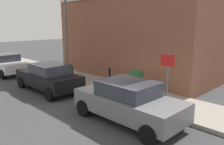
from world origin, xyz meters
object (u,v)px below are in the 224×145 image
object	(u,v)px
car_white	(6,64)
bollard_far_kerb	(72,74)
lamppost	(66,28)
car_grey	(128,101)
bollard_near_cabinet	(110,76)
utility_cabinet	(136,83)
car_black	(49,77)
street_sign	(167,74)

from	to	relation	value
car_white	bollard_far_kerb	world-z (taller)	car_white
lamppost	bollard_far_kerb	bearing A→B (deg)	-116.18
car_grey	lamppost	xyz separation A→B (m)	(2.31, 7.28, 2.52)
car_white	bollard_near_cabinet	size ratio (longest dim) A/B	3.88
utility_cabinet	bollard_far_kerb	size ratio (longest dim) A/B	1.11
car_grey	lamppost	size ratio (longest dim) A/B	0.74
car_grey	car_black	size ratio (longest dim) A/B	0.99
car_black	lamppost	bearing A→B (deg)	-53.53
car_white	bollard_far_kerb	bearing A→B (deg)	-166.08
utility_cabinet	lamppost	distance (m)	6.22
car_black	bollard_near_cabinet	bearing A→B (deg)	-126.28
lamppost	car_grey	bearing A→B (deg)	-107.61
utility_cabinet	car_black	bearing A→B (deg)	122.52
car_grey	car_white	size ratio (longest dim) A/B	1.05
car_grey	car_white	world-z (taller)	car_grey
car_black	utility_cabinet	size ratio (longest dim) A/B	3.70
bollard_far_kerb	lamppost	bearing A→B (deg)	63.82
car_grey	bollard_far_kerb	size ratio (longest dim) A/B	4.07
street_sign	lamppost	bearing A→B (deg)	84.01
car_grey	lamppost	world-z (taller)	lamppost
car_black	bollard_far_kerb	distance (m)	1.52
car_white	lamppost	world-z (taller)	lamppost
bollard_near_cabinet	bollard_far_kerb	xyz separation A→B (m)	(-1.09, 1.96, 0.00)
car_grey	utility_cabinet	bearing A→B (deg)	-56.19
bollard_near_cabinet	bollard_far_kerb	world-z (taller)	same
bollard_near_cabinet	lamppost	xyz separation A→B (m)	(-0.25, 3.66, 2.60)
utility_cabinet	street_sign	size ratio (longest dim) A/B	0.50
lamppost	car_white	bearing A→B (deg)	118.98
utility_cabinet	bollard_far_kerb	xyz separation A→B (m)	(-0.99, 3.93, 0.02)
car_grey	bollard_far_kerb	bearing A→B (deg)	-14.62
car_black	lamppost	world-z (taller)	lamppost
car_black	car_white	bearing A→B (deg)	0.58
street_sign	utility_cabinet	bearing A→B (deg)	66.77
bollard_near_cabinet	car_white	bearing A→B (deg)	108.23
car_grey	bollard_near_cabinet	world-z (taller)	car_grey
utility_cabinet	bollard_near_cabinet	distance (m)	1.98
car_white	street_sign	xyz separation A→B (m)	(1.52, -12.18, 0.92)
car_white	utility_cabinet	xyz separation A→B (m)	(2.50, -9.88, -0.06)
car_black	street_sign	xyz separation A→B (m)	(1.52, -6.24, 0.89)
utility_cabinet	lamppost	xyz separation A→B (m)	(-0.15, 5.64, 2.62)
car_black	street_sign	distance (m)	6.48
bollard_near_cabinet	car_grey	bearing A→B (deg)	-125.35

